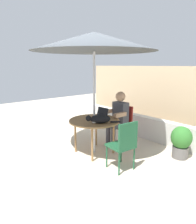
{
  "coord_description": "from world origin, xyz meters",
  "views": [
    {
      "loc": [
        3.08,
        -2.51,
        1.81
      ],
      "look_at": [
        0.0,
        0.1,
        0.86
      ],
      "focal_mm": 32.47,
      "sensor_mm": 36.0,
      "label": 1
    }
  ],
  "objects_px": {
    "chair_occupied": "(123,121)",
    "patio_umbrella": "(94,42)",
    "chair_empty": "(124,142)",
    "cat": "(99,119)",
    "patio_table": "(94,123)",
    "person_seated": "(118,115)",
    "laptop": "(101,115)",
    "potted_plant_by_chair": "(181,141)"
  },
  "relations": [
    {
      "from": "chair_occupied",
      "to": "potted_plant_by_chair",
      "type": "relative_size",
      "value": 1.37
    },
    {
      "from": "cat",
      "to": "chair_occupied",
      "type": "bearing_deg",
      "value": 104.8
    },
    {
      "from": "patio_table",
      "to": "laptop",
      "type": "height_order",
      "value": "laptop"
    },
    {
      "from": "patio_umbrella",
      "to": "person_seated",
      "type": "bearing_deg",
      "value": 90.0
    },
    {
      "from": "chair_occupied",
      "to": "patio_umbrella",
      "type": "bearing_deg",
      "value": -90.0
    },
    {
      "from": "patio_umbrella",
      "to": "cat",
      "type": "xyz_separation_m",
      "value": [
        0.25,
        -0.08,
        -1.43
      ]
    },
    {
      "from": "chair_occupied",
      "to": "laptop",
      "type": "distance_m",
      "value": 0.7
    },
    {
      "from": "cat",
      "to": "potted_plant_by_chair",
      "type": "relative_size",
      "value": 0.85
    },
    {
      "from": "cat",
      "to": "patio_umbrella",
      "type": "bearing_deg",
      "value": 161.18
    },
    {
      "from": "chair_occupied",
      "to": "cat",
      "type": "height_order",
      "value": "chair_occupied"
    },
    {
      "from": "patio_umbrella",
      "to": "chair_empty",
      "type": "relative_size",
      "value": 2.71
    },
    {
      "from": "patio_table",
      "to": "chair_empty",
      "type": "distance_m",
      "value": 0.92
    },
    {
      "from": "chair_empty",
      "to": "laptop",
      "type": "height_order",
      "value": "laptop"
    },
    {
      "from": "patio_umbrella",
      "to": "chair_occupied",
      "type": "height_order",
      "value": "patio_umbrella"
    },
    {
      "from": "patio_table",
      "to": "laptop",
      "type": "xyz_separation_m",
      "value": [
        -0.03,
        0.21,
        0.12
      ]
    },
    {
      "from": "patio_table",
      "to": "cat",
      "type": "xyz_separation_m",
      "value": [
        0.25,
        -0.08,
        0.14
      ]
    },
    {
      "from": "laptop",
      "to": "chair_occupied",
      "type": "bearing_deg",
      "value": 86.99
    },
    {
      "from": "chair_empty",
      "to": "patio_umbrella",
      "type": "bearing_deg",
      "value": 174.45
    },
    {
      "from": "laptop",
      "to": "potted_plant_by_chair",
      "type": "relative_size",
      "value": 0.48
    },
    {
      "from": "patio_table",
      "to": "chair_empty",
      "type": "height_order",
      "value": "chair_empty"
    },
    {
      "from": "cat",
      "to": "potted_plant_by_chair",
      "type": "xyz_separation_m",
      "value": [
        1.04,
        1.23,
        -0.44
      ]
    },
    {
      "from": "chair_empty",
      "to": "cat",
      "type": "height_order",
      "value": "chair_empty"
    },
    {
      "from": "chair_occupied",
      "to": "chair_empty",
      "type": "bearing_deg",
      "value": -46.2
    },
    {
      "from": "chair_occupied",
      "to": "laptop",
      "type": "height_order",
      "value": "laptop"
    },
    {
      "from": "cat",
      "to": "potted_plant_by_chair",
      "type": "height_order",
      "value": "cat"
    },
    {
      "from": "person_seated",
      "to": "laptop",
      "type": "relative_size",
      "value": 3.97
    },
    {
      "from": "patio_table",
      "to": "cat",
      "type": "relative_size",
      "value": 1.86
    },
    {
      "from": "laptop",
      "to": "cat",
      "type": "xyz_separation_m",
      "value": [
        0.28,
        -0.29,
        0.02
      ]
    },
    {
      "from": "cat",
      "to": "patio_table",
      "type": "bearing_deg",
      "value": 161.18
    },
    {
      "from": "laptop",
      "to": "patio_umbrella",
      "type": "bearing_deg",
      "value": -80.63
    },
    {
      "from": "chair_occupied",
      "to": "laptop",
      "type": "xyz_separation_m",
      "value": [
        -0.03,
        -0.65,
        0.25
      ]
    },
    {
      "from": "chair_occupied",
      "to": "chair_empty",
      "type": "xyz_separation_m",
      "value": [
        0.9,
        -0.94,
        0.0
      ]
    },
    {
      "from": "patio_umbrella",
      "to": "laptop",
      "type": "bearing_deg",
      "value": 99.37
    },
    {
      "from": "chair_empty",
      "to": "person_seated",
      "type": "relative_size",
      "value": 0.72
    },
    {
      "from": "person_seated",
      "to": "potted_plant_by_chair",
      "type": "height_order",
      "value": "person_seated"
    },
    {
      "from": "chair_occupied",
      "to": "chair_empty",
      "type": "relative_size",
      "value": 1.0
    },
    {
      "from": "chair_empty",
      "to": "potted_plant_by_chair",
      "type": "xyz_separation_m",
      "value": [
        0.39,
        1.23,
        -0.17
      ]
    },
    {
      "from": "chair_empty",
      "to": "laptop",
      "type": "distance_m",
      "value": 1.01
    },
    {
      "from": "chair_occupied",
      "to": "laptop",
      "type": "relative_size",
      "value": 2.87
    },
    {
      "from": "chair_empty",
      "to": "laptop",
      "type": "xyz_separation_m",
      "value": [
        -0.94,
        0.29,
        0.25
      ]
    },
    {
      "from": "chair_occupied",
      "to": "person_seated",
      "type": "bearing_deg",
      "value": -90.0
    },
    {
      "from": "laptop",
      "to": "potted_plant_by_chair",
      "type": "height_order",
      "value": "laptop"
    }
  ]
}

